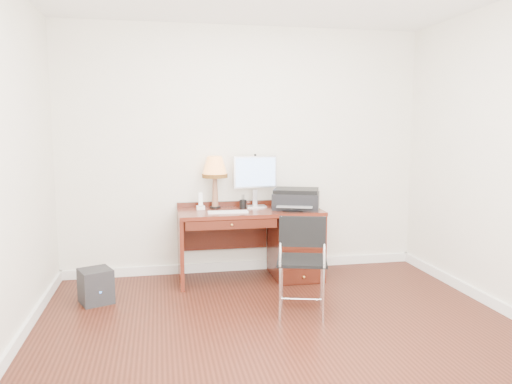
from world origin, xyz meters
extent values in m
plane|color=black|center=(0.00, 0.00, 0.00)|extent=(4.00, 4.00, 0.00)
plane|color=silver|center=(0.00, 1.75, 1.35)|extent=(4.00, 0.00, 4.00)
plane|color=silver|center=(-2.00, 0.00, 1.35)|extent=(0.00, 3.50, 3.50)
cube|color=white|center=(0.00, 1.74, 0.05)|extent=(4.00, 0.03, 0.10)
cube|color=white|center=(-1.99, 0.00, 0.05)|extent=(0.03, 3.50, 0.10)
cube|color=white|center=(1.99, 0.00, 0.05)|extent=(0.03, 3.50, 0.10)
cube|color=#561D12|center=(0.00, 1.40, 0.73)|extent=(1.50, 0.65, 0.04)
cube|color=#561D12|center=(0.50, 1.40, 0.35)|extent=(0.50, 0.61, 0.71)
cube|color=#561D12|center=(-0.73, 1.40, 0.35)|extent=(0.04, 0.61, 0.71)
cube|color=#43160D|center=(-0.24, 1.69, 0.46)|extent=(0.96, 0.03, 0.39)
cube|color=#43160D|center=(-0.24, 1.09, 0.66)|extent=(0.91, 0.03, 0.09)
sphere|color=#BF8C3F|center=(0.50, 1.06, 0.35)|extent=(0.03, 0.03, 0.03)
cube|color=silver|center=(0.10, 1.56, 0.76)|extent=(0.23, 0.17, 0.01)
cube|color=silver|center=(0.10, 1.61, 0.85)|extent=(0.05, 0.03, 0.17)
cube|color=silver|center=(0.10, 1.59, 1.13)|extent=(0.48, 0.08, 0.35)
cube|color=#4C8CF2|center=(0.10, 1.57, 1.13)|extent=(0.44, 0.05, 0.31)
cube|color=white|center=(-0.25, 1.26, 0.76)|extent=(0.41, 0.13, 0.02)
cylinder|color=black|center=(0.43, 1.24, 0.75)|extent=(0.23, 0.23, 0.01)
ellipsoid|color=white|center=(0.43, 1.24, 0.78)|extent=(0.10, 0.06, 0.04)
cube|color=black|center=(0.50, 1.38, 0.84)|extent=(0.58, 0.52, 0.17)
cube|color=black|center=(0.50, 1.38, 0.94)|extent=(0.55, 0.49, 0.04)
cylinder|color=black|center=(-0.35, 1.57, 0.76)|extent=(0.11, 0.11, 0.02)
cone|color=brown|center=(-0.35, 1.57, 0.94)|extent=(0.07, 0.07, 0.33)
cone|color=#FD9F4F|center=(-0.35, 1.57, 1.20)|extent=(0.27, 0.27, 0.21)
cylinder|color=#593814|center=(-0.35, 1.57, 1.10)|extent=(0.27, 0.27, 0.04)
cube|color=white|center=(-0.51, 1.52, 0.77)|extent=(0.09, 0.09, 0.04)
cube|color=white|center=(-0.51, 1.52, 0.86)|extent=(0.04, 0.06, 0.14)
cylinder|color=black|center=(-0.06, 1.49, 0.80)|extent=(0.07, 0.07, 0.09)
cube|color=black|center=(0.26, 0.33, 0.47)|extent=(0.52, 0.52, 0.03)
cube|color=black|center=(0.26, 0.13, 0.77)|extent=(0.37, 0.13, 0.25)
cylinder|color=silver|center=(0.08, 0.51, 0.24)|extent=(0.02, 0.02, 0.47)
cylinder|color=silver|center=(0.44, 0.51, 0.24)|extent=(0.02, 0.02, 0.47)
cylinder|color=silver|center=(0.08, 0.15, 0.24)|extent=(0.02, 0.02, 0.47)
cylinder|color=silver|center=(0.44, 0.15, 0.24)|extent=(0.02, 0.02, 0.47)
cylinder|color=silver|center=(0.08, 0.13, 0.69)|extent=(0.02, 0.02, 0.42)
cylinder|color=silver|center=(0.44, 0.13, 0.69)|extent=(0.02, 0.02, 0.42)
cube|color=black|center=(-1.53, 0.95, 0.16)|extent=(0.36, 0.36, 0.32)
camera|label=1|loc=(-0.93, -3.70, 1.63)|focal=35.00mm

